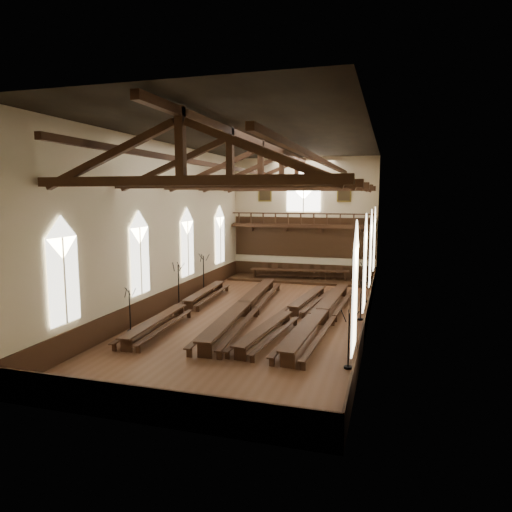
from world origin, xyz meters
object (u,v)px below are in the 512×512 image
at_px(candelabrum_left_near, 130,318).
at_px(candelabrum_left_far, 204,281).
at_px(high_table, 299,271).
at_px(candelabrum_right_mid, 361,308).
at_px(refectory_row_b, 245,305).
at_px(candelabrum_right_near, 348,351).
at_px(candelabrum_right_far, 365,290).
at_px(candelabrum_left_mid, 179,293).
at_px(dais, 299,280).
at_px(refectory_row_c, 290,312).
at_px(refectory_row_d, 322,313).
at_px(refectory_row_a, 184,306).

distance_m(candelabrum_left_near, candelabrum_left_far, 9.52).
xyz_separation_m(high_table, candelabrum_right_mid, (5.54, -10.55, -0.11)).
xyz_separation_m(refectory_row_b, candelabrum_right_near, (6.49, -6.60, 0.14)).
height_order(refectory_row_b, high_table, high_table).
bearing_deg(candelabrum_right_far, candelabrum_right_near, -90.00).
xyz_separation_m(candelabrum_left_mid, candelabrum_right_far, (11.10, 4.54, -0.05)).
height_order(dais, candelabrum_left_far, candelabrum_left_far).
xyz_separation_m(refectory_row_c, candelabrum_left_near, (-7.38, -4.28, 0.19)).
xyz_separation_m(refectory_row_b, candelabrum_right_far, (6.49, 5.43, 0.21)).
xyz_separation_m(candelabrum_left_far, candelabrum_right_near, (11.10, -11.44, -0.13)).
distance_m(refectory_row_d, candelabrum_right_mid, 2.28).
xyz_separation_m(refectory_row_a, dais, (4.47, 12.20, -0.42)).
height_order(refectory_row_d, candelabrum_right_near, candelabrum_right_near).
xyz_separation_m(dais, candelabrum_left_far, (-5.56, -6.61, 0.77)).
bearing_deg(refectory_row_a, refectory_row_d, 3.46).
bearing_deg(refectory_row_a, refectory_row_c, 3.16).
xyz_separation_m(candelabrum_left_far, candelabrum_right_far, (11.10, 0.59, -0.07)).
distance_m(refectory_row_c, candelabrum_right_far, 6.92).
bearing_deg(refectory_row_c, refectory_row_d, 4.53).
xyz_separation_m(candelabrum_right_mid, candelabrum_right_far, (-0.00, 4.54, 0.10)).
bearing_deg(dais, refectory_row_c, -81.25).
distance_m(refectory_row_b, candelabrum_left_mid, 4.70).
relative_size(dais, candelabrum_left_far, 3.99).
relative_size(refectory_row_d, dais, 1.29).
height_order(high_table, candelabrum_left_near, candelabrum_left_near).
distance_m(refectory_row_d, high_table, 12.25).
relative_size(refectory_row_c, dais, 1.22).
height_order(refectory_row_a, candelabrum_left_near, candelabrum_left_near).
height_order(refectory_row_a, refectory_row_d, refectory_row_d).
height_order(refectory_row_b, candelabrum_left_near, candelabrum_left_near).
xyz_separation_m(candelabrum_left_mid, candelabrum_right_mid, (11.10, 0.01, -0.14)).
relative_size(refectory_row_c, refectory_row_d, 0.95).
height_order(candelabrum_left_near, candelabrum_left_mid, candelabrum_left_mid).
distance_m(candelabrum_left_near, candelabrum_right_near, 11.26).
bearing_deg(refectory_row_d, dais, 107.02).
height_order(candelabrum_left_far, candelabrum_right_far, candelabrum_left_far).
height_order(candelabrum_left_far, candelabrum_right_near, candelabrum_left_far).
bearing_deg(candelabrum_right_near, dais, 107.07).
bearing_deg(candelabrum_left_near, refectory_row_c, 30.10).
height_order(high_table, candelabrum_right_mid, candelabrum_right_mid).
relative_size(candelabrum_left_mid, candelabrum_right_near, 1.16).
relative_size(high_table, candelabrum_right_far, 3.02).
height_order(refectory_row_b, dais, refectory_row_b).
bearing_deg(candelabrum_right_far, candelabrum_left_mid, -157.74).
relative_size(refectory_row_d, candelabrum_left_near, 6.45).
distance_m(refectory_row_c, candelabrum_right_near, 7.23).
bearing_deg(refectory_row_c, dais, 98.75).
bearing_deg(candelabrum_right_mid, refectory_row_b, -172.15).
bearing_deg(refectory_row_d, refectory_row_a, -176.54).
bearing_deg(refectory_row_c, refectory_row_a, -176.84).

